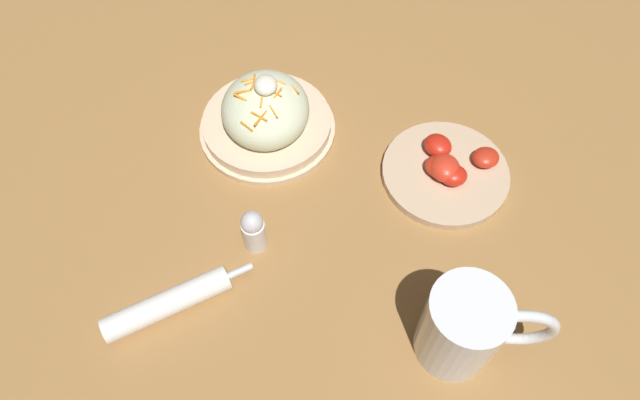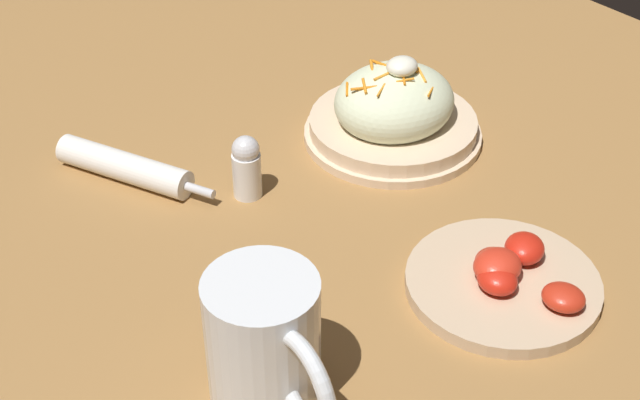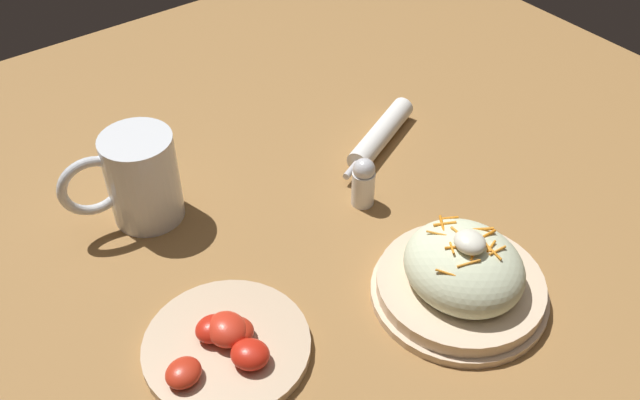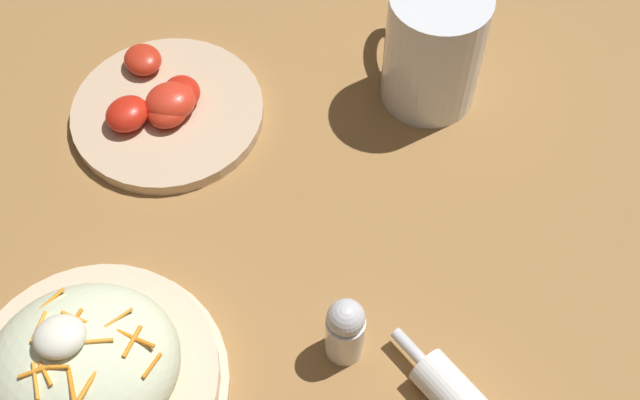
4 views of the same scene
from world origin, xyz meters
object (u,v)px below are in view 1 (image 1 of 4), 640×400
beer_mug (463,329)px  tomato_plate (447,170)px  salad_plate (266,116)px  napkin_roll (169,303)px  salt_shaker (254,230)px

beer_mug → tomato_plate: 0.27m
salad_plate → napkin_roll: size_ratio=1.11×
tomato_plate → beer_mug: bearing=172.9°
salad_plate → beer_mug: bearing=-146.7°
salad_plate → beer_mug: (-0.37, -0.24, 0.02)m
napkin_roll → tomato_plate: size_ratio=1.02×
beer_mug → salt_shaker: size_ratio=2.08×
salad_plate → salt_shaker: bearing=175.6°
napkin_roll → tomato_plate: tomato_plate is taller
salad_plate → tomato_plate: salad_plate is taller
napkin_roll → salad_plate: bearing=-23.2°
beer_mug → napkin_roll: (0.07, 0.37, -0.04)m
napkin_roll → tomato_plate: 0.45m
salt_shaker → napkin_roll: bearing=129.5°
beer_mug → napkin_roll: 0.38m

